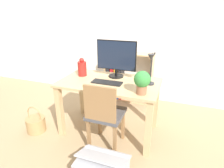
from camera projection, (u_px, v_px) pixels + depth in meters
The scene contains 11 objects.
ground_plane at pixel (110, 130), 2.63m from camera, with size 10.00×10.00×0.00m, color tan.
wall_back at pixel (134, 26), 3.20m from camera, with size 8.00×0.05×2.60m.
desk at pixel (109, 91), 2.41m from camera, with size 1.25×0.72×0.73m.
monitor at pixel (116, 57), 2.43m from camera, with size 0.53×0.20×0.48m.
keyboard at pixel (107, 82), 2.30m from camera, with size 0.38×0.14×0.02m.
vase at pixel (82, 68), 2.52m from camera, with size 0.12×0.12×0.25m.
desk_lamp at pixel (151, 67), 2.13m from camera, with size 0.10×0.19×0.39m.
potted_plant at pixel (142, 81), 1.96m from camera, with size 0.18×0.18×0.26m.
chair at pixel (104, 114), 2.14m from camera, with size 0.40×0.40×0.85m.
bookshelf at pixel (120, 77), 3.43m from camera, with size 0.85×0.28×0.89m.
basket at pixel (36, 124), 2.57m from camera, with size 0.25×0.25×0.38m.
Camera 1 is at (0.77, -2.06, 1.58)m, focal length 30.00 mm.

